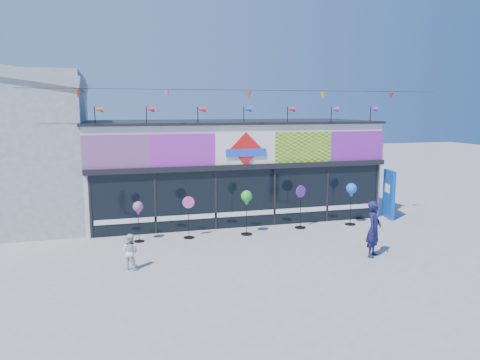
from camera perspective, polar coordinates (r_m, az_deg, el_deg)
name	(u,v)px	position (r m, az deg, el deg)	size (l,w,h in m)	color
ground	(275,252)	(15.43, 4.27, -8.79)	(80.00, 80.00, 0.00)	gray
kite_shop	(229,168)	(20.56, -1.31, 1.51)	(16.00, 5.70, 5.31)	silver
blue_sign	(389,194)	(20.81, 17.69, -1.65)	(0.36, 1.03, 2.05)	#0B40A8
spinner_0	(138,209)	(16.67, -12.31, -3.53)	(0.37, 0.37, 1.44)	black
spinner_1	(189,216)	(16.93, -6.28, -4.40)	(0.43, 0.39, 1.52)	black
spinner_2	(247,199)	(17.16, 0.81, -2.37)	(0.42, 0.42, 1.66)	black
spinner_3	(301,206)	(18.34, 7.40, -3.11)	(0.45, 0.43, 1.69)	black
spinner_4	(351,192)	(19.13, 13.42, -1.38)	(0.43, 0.43, 1.69)	black
adult_man	(374,229)	(15.34, 16.01, -5.76)	(0.65, 0.43, 1.78)	#151543
child	(130,252)	(14.09, -13.23, -8.49)	(0.51, 0.30, 1.06)	silver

